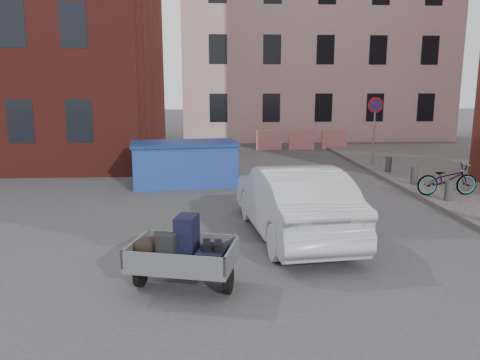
{
  "coord_description": "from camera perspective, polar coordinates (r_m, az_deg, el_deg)",
  "views": [
    {
      "loc": [
        -0.44,
        -8.62,
        3.16
      ],
      "look_at": [
        0.2,
        1.7,
        1.1
      ],
      "focal_mm": 35.0,
      "sensor_mm": 36.0,
      "label": 1
    }
  ],
  "objects": [
    {
      "name": "silver_car",
      "position": [
        10.06,
        6.4,
        -2.52
      ],
      "size": [
        2.17,
        4.86,
        1.55
      ],
      "primitive_type": "imported",
      "rotation": [
        0.0,
        0.0,
        3.26
      ],
      "color": "#B1B3B9",
      "rests_on": "ground"
    },
    {
      "name": "ground",
      "position": [
        9.2,
        -0.6,
        -8.83
      ],
      "size": [
        120.0,
        120.0,
        0.0
      ],
      "primitive_type": "plane",
      "color": "#38383A",
      "rests_on": "ground"
    },
    {
      "name": "dumpster",
      "position": [
        15.39,
        -6.78,
        2.05
      ],
      "size": [
        3.59,
        2.17,
        1.42
      ],
      "rotation": [
        0.0,
        0.0,
        0.13
      ],
      "color": "#21419F",
      "rests_on": "ground"
    },
    {
      "name": "building_pink",
      "position": [
        31.53,
        8.69,
        18.14
      ],
      "size": [
        16.0,
        8.0,
        14.0
      ],
      "primitive_type": "cube",
      "color": "#C59D98",
      "rests_on": "ground"
    },
    {
      "name": "trailer",
      "position": [
        7.46,
        -7.02,
        -8.84
      ],
      "size": [
        1.82,
        1.95,
        1.2
      ],
      "rotation": [
        0.0,
        0.0,
        -0.25
      ],
      "color": "black",
      "rests_on": "ground"
    },
    {
      "name": "bicycle",
      "position": [
        14.58,
        23.93,
        0.09
      ],
      "size": [
        1.75,
        0.63,
        0.92
      ],
      "primitive_type": "imported",
      "rotation": [
        0.0,
        0.0,
        1.58
      ],
      "color": "black",
      "rests_on": "sidewalk"
    },
    {
      "name": "bollards",
      "position": [
        13.92,
        24.1,
        -1.19
      ],
      "size": [
        0.22,
        9.02,
        0.55
      ],
      "color": "#3A3A3D",
      "rests_on": "sidewalk"
    },
    {
      "name": "barriers",
      "position": [
        24.22,
        7.53,
        4.87
      ],
      "size": [
        4.7,
        0.18,
        1.0
      ],
      "color": "red",
      "rests_on": "ground"
    },
    {
      "name": "no_parking_sign",
      "position": [
        19.26,
        16.13,
        7.42
      ],
      "size": [
        0.6,
        0.09,
        2.65
      ],
      "color": "gray",
      "rests_on": "sidewalk"
    }
  ]
}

